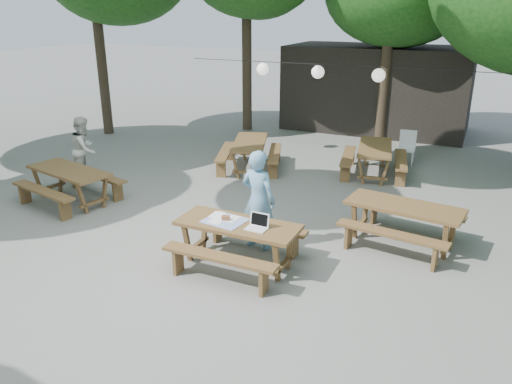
{
  "coord_description": "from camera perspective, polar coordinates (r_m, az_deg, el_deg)",
  "views": [
    {
      "loc": [
        3.97,
        -6.91,
        4.03
      ],
      "look_at": [
        0.61,
        0.34,
        1.05
      ],
      "focal_mm": 35.0,
      "sensor_mm": 36.0,
      "label": 1
    }
  ],
  "objects": [
    {
      "name": "picnic_table_far_w",
      "position": [
        13.08,
        -0.72,
        4.28
      ],
      "size": [
        2.13,
        2.32,
        0.75
      ],
      "rotation": [
        0.0,
        0.0,
        1.92
      ],
      "color": "brown",
      "rests_on": "ground"
    },
    {
      "name": "picnic_table_ne",
      "position": [
        9.29,
        16.4,
        -3.5
      ],
      "size": [
        2.09,
        1.82,
        0.75
      ],
      "rotation": [
        0.0,
        0.0,
        -0.13
      ],
      "color": "brown",
      "rests_on": "ground"
    },
    {
      "name": "main_picnic_table",
      "position": [
        8.21,
        -2.06,
        -5.89
      ],
      "size": [
        2.0,
        1.58,
        0.75
      ],
      "color": "brown",
      "rests_on": "ground"
    },
    {
      "name": "picnic_table_far_e",
      "position": [
        12.96,
        13.34,
        3.57
      ],
      "size": [
        1.9,
        2.15,
        0.75
      ],
      "rotation": [
        0.0,
        0.0,
        1.75
      ],
      "color": "brown",
      "rests_on": "ground"
    },
    {
      "name": "picnic_table_nw",
      "position": [
        11.55,
        -20.43,
        0.73
      ],
      "size": [
        2.19,
        1.94,
        0.75
      ],
      "rotation": [
        0.0,
        0.0,
        -0.21
      ],
      "color": "brown",
      "rests_on": "ground"
    },
    {
      "name": "plastic_chair",
      "position": [
        14.15,
        16.74,
        4.11
      ],
      "size": [
        0.47,
        0.47,
        0.9
      ],
      "rotation": [
        0.0,
        0.0,
        0.06
      ],
      "color": "white",
      "rests_on": "ground"
    },
    {
      "name": "paper_lanterns",
      "position": [
        13.66,
        7.14,
        13.46
      ],
      "size": [
        9.0,
        0.34,
        0.38
      ],
      "color": "black",
      "rests_on": "ground"
    },
    {
      "name": "second_person",
      "position": [
        12.76,
        -18.98,
        4.64
      ],
      "size": [
        0.86,
        0.95,
        1.59
      ],
      "primitive_type": "imported",
      "rotation": [
        0.0,
        0.0,
        1.98
      ],
      "color": "silver",
      "rests_on": "ground"
    },
    {
      "name": "woman",
      "position": [
        8.61,
        0.27,
        -0.92
      ],
      "size": [
        0.7,
        0.52,
        1.78
      ],
      "primitive_type": "imported",
      "rotation": [
        0.0,
        0.0,
        3.0
      ],
      "color": "#6A9EC1",
      "rests_on": "ground"
    },
    {
      "name": "laptop",
      "position": [
        7.85,
        0.2,
        -3.74
      ],
      "size": [
        0.34,
        0.27,
        0.24
      ],
      "rotation": [
        0.0,
        0.0,
        -0.04
      ],
      "color": "white",
      "rests_on": "main_picnic_table"
    },
    {
      "name": "pavilion",
      "position": [
        17.95,
        13.69,
        11.45
      ],
      "size": [
        6.0,
        3.0,
        2.8
      ],
      "primitive_type": "cube",
      "color": "black",
      "rests_on": "ground"
    },
    {
      "name": "tabletop_clutter",
      "position": [
        8.16,
        -3.59,
        -3.18
      ],
      "size": [
        0.72,
        0.63,
        0.08
      ],
      "color": "#3452B2",
      "rests_on": "main_picnic_table"
    },
    {
      "name": "ground",
      "position": [
        8.93,
        -4.51,
        -6.45
      ],
      "size": [
        80.0,
        80.0,
        0.0
      ],
      "primitive_type": "plane",
      "color": "#60615C",
      "rests_on": "ground"
    }
  ]
}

